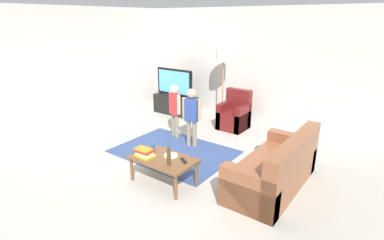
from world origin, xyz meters
name	(u,v)px	position (x,y,z in m)	size (l,w,h in m)	color
ground	(172,163)	(0.00, 0.00, 0.00)	(7.80, 7.80, 0.00)	#B2ADA3
wall_back	(252,66)	(0.00, 3.00, 1.35)	(6.00, 0.12, 2.70)	silver
wall_left	(66,71)	(-3.00, 0.00, 1.35)	(0.12, 6.00, 2.70)	silver
area_rug	(174,151)	(-0.29, 0.41, 0.00)	(2.20, 1.60, 0.01)	#33477A
tv_stand	(175,105)	(-1.81, 2.30, 0.24)	(1.20, 0.44, 0.50)	black
tv	(174,83)	(-1.81, 2.28, 0.85)	(1.10, 0.28, 0.71)	black
couch	(278,171)	(1.79, 0.33, 0.29)	(0.80, 1.80, 0.86)	brown
armchair	(235,116)	(0.01, 2.26, 0.30)	(0.60, 0.60, 0.90)	maroon
floor_lamp	(224,59)	(-0.45, 2.45, 1.54)	(0.36, 0.36, 1.78)	#262626
child_near_tv	(175,106)	(-0.76, 1.02, 0.68)	(0.37, 0.20, 1.14)	gray
child_center	(192,112)	(-0.18, 0.84, 0.71)	(0.38, 0.20, 1.17)	gray
coffee_table	(163,161)	(0.31, -0.56, 0.37)	(1.00, 0.60, 0.42)	brown
book_stack	(144,152)	(0.03, -0.68, 0.48)	(0.30, 0.22, 0.13)	yellow
bottle	(169,157)	(0.53, -0.68, 0.55)	(0.06, 0.06, 0.30)	#4C3319
tv_remote	(184,161)	(0.63, -0.46, 0.43)	(0.17, 0.05, 0.02)	black
soda_can	(153,147)	(0.01, -0.46, 0.48)	(0.07, 0.07, 0.12)	#2659B2
plate	(171,155)	(0.36, -0.44, 0.43)	(0.22, 0.22, 0.02)	white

